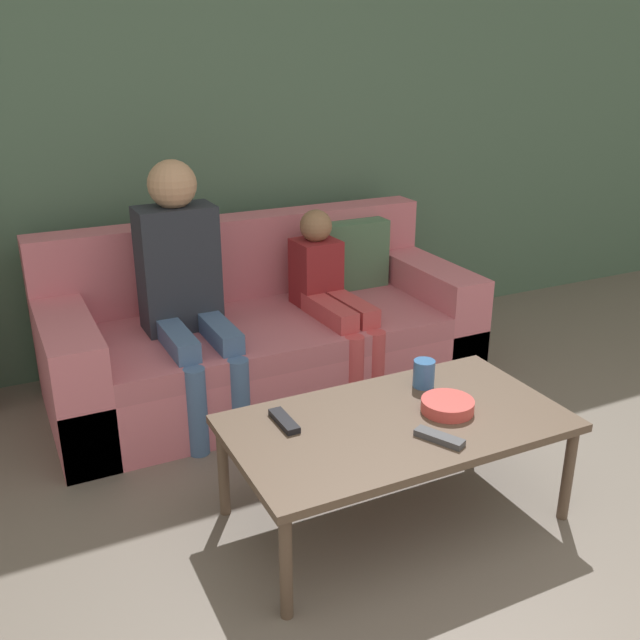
{
  "coord_description": "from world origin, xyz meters",
  "views": [
    {
      "loc": [
        -1.04,
        -0.64,
        1.63
      ],
      "look_at": [
        0.15,
        1.79,
        0.57
      ],
      "focal_mm": 40.0,
      "sensor_mm": 36.0,
      "label": 1
    }
  ],
  "objects": [
    {
      "name": "cup_near",
      "position": [
        0.39,
        1.39,
        0.45
      ],
      "size": [
        0.08,
        0.08,
        0.11
      ],
      "color": "#3D70B2",
      "rests_on": "coffee_table"
    },
    {
      "name": "coffee_table",
      "position": [
        0.17,
        1.21,
        0.37
      ],
      "size": [
        1.18,
        0.65,
        0.4
      ],
      "color": "brown",
      "rests_on": "ground_plane"
    },
    {
      "name": "person_child",
      "position": [
        0.44,
        2.27,
        0.49
      ],
      "size": [
        0.24,
        0.62,
        0.88
      ],
      "rotation": [
        0.0,
        0.0,
        0.05
      ],
      "color": "#C6474C",
      "rests_on": "ground_plane"
    },
    {
      "name": "snack_bowl",
      "position": [
        0.36,
        1.18,
        0.42
      ],
      "size": [
        0.19,
        0.19,
        0.05
      ],
      "color": "#DB4C47",
      "rests_on": "coffee_table"
    },
    {
      "name": "tv_remote_0",
      "position": [
        -0.2,
        1.36,
        0.41
      ],
      "size": [
        0.05,
        0.17,
        0.02
      ],
      "rotation": [
        0.0,
        0.0,
        0.01
      ],
      "color": "black",
      "rests_on": "coffee_table"
    },
    {
      "name": "wall_back",
      "position": [
        0.0,
        3.0,
        1.3
      ],
      "size": [
        12.0,
        0.06,
        2.6
      ],
      "color": "#4C6B56",
      "rests_on": "ground_plane"
    },
    {
      "name": "tv_remote_1",
      "position": [
        0.22,
        1.03,
        0.41
      ],
      "size": [
        0.12,
        0.17,
        0.02
      ],
      "rotation": [
        0.0,
        0.0,
        0.47
      ],
      "color": "#47474C",
      "rests_on": "coffee_table"
    },
    {
      "name": "person_adult",
      "position": [
        -0.26,
        2.33,
        0.66
      ],
      "size": [
        0.35,
        0.62,
        1.16
      ],
      "rotation": [
        0.0,
        0.0,
        0.02
      ],
      "color": "#476693",
      "rests_on": "ground_plane"
    },
    {
      "name": "couch",
      "position": [
        0.14,
        2.41,
        0.27
      ],
      "size": [
        2.05,
        0.89,
        0.81
      ],
      "color": "#D1707F",
      "rests_on": "ground_plane"
    }
  ]
}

